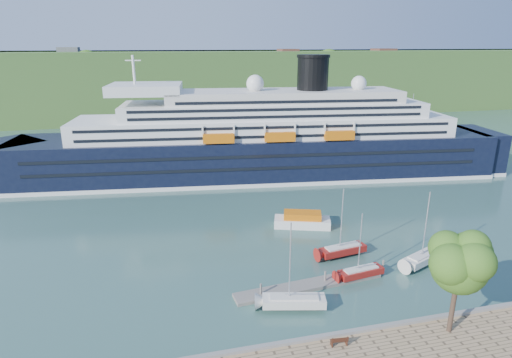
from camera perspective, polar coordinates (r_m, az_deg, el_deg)
name	(u,v)px	position (r m, az deg, el deg)	size (l,w,h in m)	color
ground	(363,338)	(44.75, 14.11, -19.89)	(400.00, 400.00, 0.00)	#2C4F46
far_hillside	(194,82)	(177.34, -8.26, 12.66)	(400.00, 50.00, 24.00)	#396327
quay_coping	(365,329)	(43.93, 14.35, -18.85)	(220.00, 0.50, 0.30)	slate
cruise_ship	(255,118)	(87.78, -0.11, 8.17)	(110.69, 16.12, 24.86)	black
park_bench	(339,340)	(41.57, 11.01, -20.32)	(1.65, 0.68, 1.06)	#432013
promenade_tree	(457,279)	(43.69, 25.24, -11.96)	(6.68, 6.68, 11.06)	#2A5716
floating_pontoon	(309,285)	(51.29, 7.14, -13.85)	(18.01, 2.20, 0.40)	gray
sailboat_white_near	(295,269)	(45.01, 5.20, -11.91)	(7.34, 2.04, 9.48)	silver
sailboat_red	(363,248)	(52.22, 14.05, -8.90)	(6.21, 1.72, 8.02)	maroon
sailboat_white_far	(427,230)	(57.49, 21.89, -6.39)	(7.30, 2.03, 9.43)	silver
tender_launch	(302,219)	(66.01, 6.19, -5.37)	(8.57, 2.93, 2.37)	#CE630C
sailboat_extra	(345,225)	(56.68, 11.72, -5.99)	(6.99, 1.94, 9.03)	maroon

